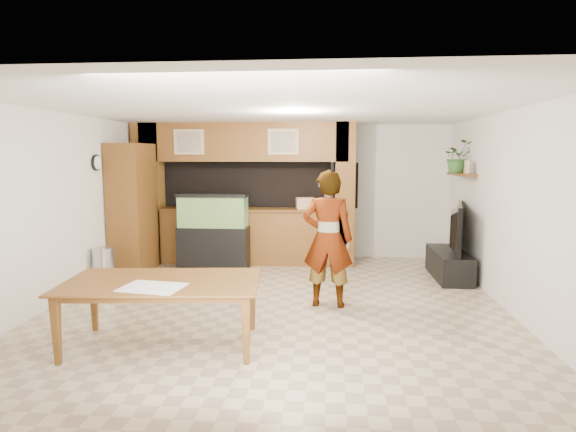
# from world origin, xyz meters

# --- Properties ---
(floor) EXTENTS (6.50, 6.50, 0.00)m
(floor) POSITION_xyz_m (0.00, 0.00, 0.00)
(floor) COLOR tan
(floor) RESTS_ON ground
(ceiling) EXTENTS (6.50, 6.50, 0.00)m
(ceiling) POSITION_xyz_m (0.00, 0.00, 2.60)
(ceiling) COLOR white
(ceiling) RESTS_ON wall_back
(wall_back) EXTENTS (6.00, 0.00, 6.00)m
(wall_back) POSITION_xyz_m (0.00, 3.25, 1.30)
(wall_back) COLOR beige
(wall_back) RESTS_ON floor
(wall_left) EXTENTS (0.00, 6.50, 6.50)m
(wall_left) POSITION_xyz_m (-3.00, 0.00, 1.30)
(wall_left) COLOR beige
(wall_left) RESTS_ON floor
(wall_right) EXTENTS (0.00, 6.50, 6.50)m
(wall_right) POSITION_xyz_m (3.00, 0.00, 1.30)
(wall_right) COLOR beige
(wall_right) RESTS_ON floor
(partition) EXTENTS (4.20, 0.99, 2.60)m
(partition) POSITION_xyz_m (-0.95, 2.64, 1.31)
(partition) COLOR brown
(partition) RESTS_ON floor
(wall_clock) EXTENTS (0.05, 0.25, 0.25)m
(wall_clock) POSITION_xyz_m (-2.97, 1.00, 1.90)
(wall_clock) COLOR black
(wall_clock) RESTS_ON wall_left
(wall_shelf) EXTENTS (0.25, 0.90, 0.04)m
(wall_shelf) POSITION_xyz_m (2.85, 1.95, 1.70)
(wall_shelf) COLOR brown
(wall_shelf) RESTS_ON wall_right
(pantry_cabinet) EXTENTS (0.55, 0.90, 2.21)m
(pantry_cabinet) POSITION_xyz_m (-2.70, 1.68, 1.11)
(pantry_cabinet) COLOR brown
(pantry_cabinet) RESTS_ON floor
(trash_can) EXTENTS (0.33, 0.33, 0.60)m
(trash_can) POSITION_xyz_m (-2.79, 0.73, 0.30)
(trash_can) COLOR #B2B2B7
(trash_can) RESTS_ON floor
(aquarium) EXTENTS (1.22, 0.46, 1.36)m
(aquarium) POSITION_xyz_m (-1.36, 1.95, 0.66)
(aquarium) COLOR black
(aquarium) RESTS_ON floor
(tv_stand) EXTENTS (0.50, 1.36, 0.45)m
(tv_stand) POSITION_xyz_m (2.65, 1.70, 0.23)
(tv_stand) COLOR black
(tv_stand) RESTS_ON floor
(television) EXTENTS (0.51, 1.36, 0.78)m
(television) POSITION_xyz_m (2.65, 1.70, 0.84)
(television) COLOR black
(television) RESTS_ON tv_stand
(photo_frame) EXTENTS (0.03, 0.16, 0.22)m
(photo_frame) POSITION_xyz_m (2.85, 1.66, 1.83)
(photo_frame) COLOR tan
(photo_frame) RESTS_ON wall_shelf
(potted_plant) EXTENTS (0.59, 0.55, 0.55)m
(potted_plant) POSITION_xyz_m (2.82, 2.13, 1.99)
(potted_plant) COLOR #2C5B24
(potted_plant) RESTS_ON wall_shelf
(person) EXTENTS (0.70, 0.49, 1.83)m
(person) POSITION_xyz_m (0.66, 0.05, 0.91)
(person) COLOR tan
(person) RESTS_ON floor
(microphone) EXTENTS (0.03, 0.10, 0.15)m
(microphone) POSITION_xyz_m (0.71, -0.11, 1.87)
(microphone) COLOR black
(microphone) RESTS_ON person
(dining_table) EXTENTS (2.13, 1.32, 0.71)m
(dining_table) POSITION_xyz_m (-1.06, -1.53, 0.36)
(dining_table) COLOR brown
(dining_table) RESTS_ON floor
(newspaper_a) EXTENTS (0.65, 0.51, 0.01)m
(newspaper_a) POSITION_xyz_m (-1.06, -1.77, 0.72)
(newspaper_a) COLOR silver
(newspaper_a) RESTS_ON dining_table
(counter_box) EXTENTS (0.35, 0.27, 0.21)m
(counter_box) POSITION_xyz_m (0.23, 2.45, 1.14)
(counter_box) COLOR tan
(counter_box) RESTS_ON partition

